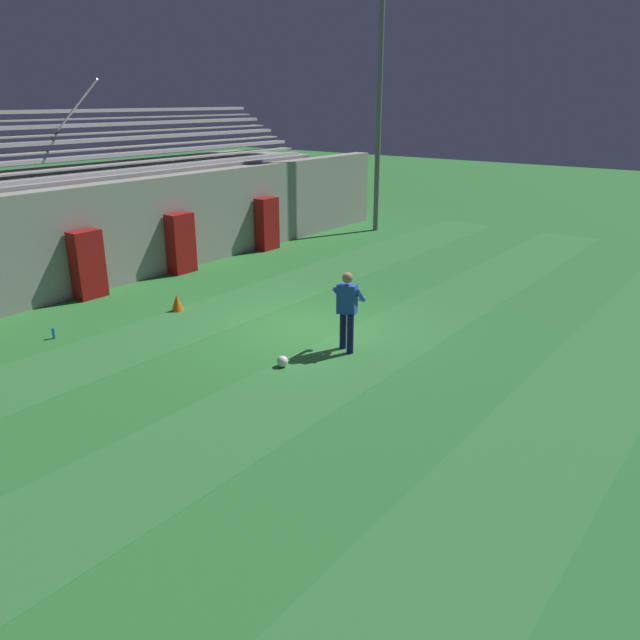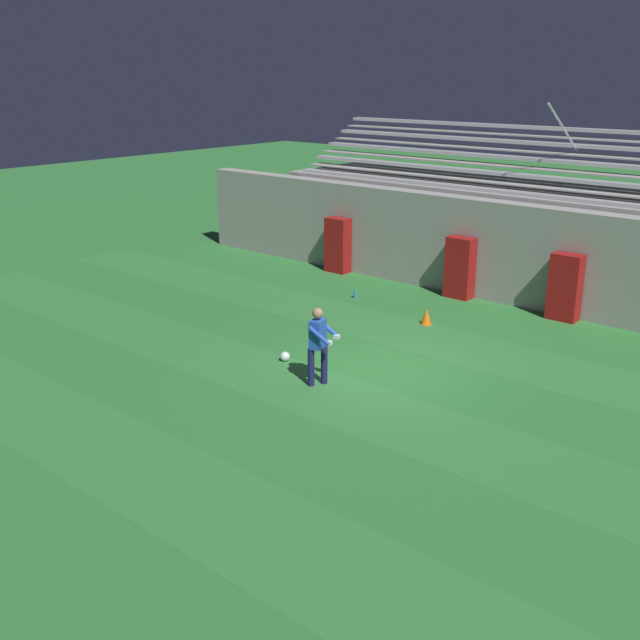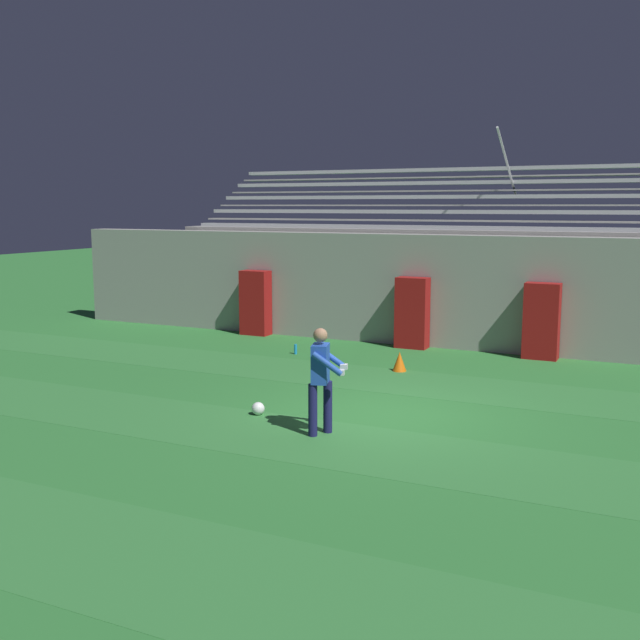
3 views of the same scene
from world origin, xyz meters
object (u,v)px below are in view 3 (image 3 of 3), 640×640
object	(u,v)px
padding_pillar_gate_right	(542,321)
water_bottle	(296,349)
padding_pillar_gate_left	(412,313)
soccer_ball	(258,409)
goalkeeper	(321,374)
traffic_cone	(399,362)
padding_pillar_far_left	(256,303)

from	to	relation	value
padding_pillar_gate_right	water_bottle	size ratio (longest dim) A/B	7.35
padding_pillar_gate_left	soccer_ball	world-z (taller)	padding_pillar_gate_left
padding_pillar_gate_left	padding_pillar_gate_right	world-z (taller)	same
padding_pillar_gate_left	goalkeeper	xyz separation A→B (m)	(1.03, -7.42, 0.07)
goalkeeper	traffic_cone	bearing A→B (deg)	94.92
water_bottle	padding_pillar_gate_left	bearing A→B (deg)	41.22
soccer_ball	water_bottle	distance (m)	5.27
padding_pillar_far_left	soccer_ball	bearing A→B (deg)	-59.39
padding_pillar_gate_left	traffic_cone	distance (m)	2.81
padding_pillar_gate_left	padding_pillar_gate_right	xyz separation A→B (m)	(3.12, 0.00, 0.00)
padding_pillar_gate_left	water_bottle	size ratio (longest dim) A/B	7.35
padding_pillar_gate_left	goalkeeper	bearing A→B (deg)	-82.10
padding_pillar_far_left	water_bottle	distance (m)	3.08
padding_pillar_gate_left	traffic_cone	xyz separation A→B (m)	(0.62, -2.66, -0.67)
padding_pillar_far_left	soccer_ball	xyz separation A→B (m)	(4.09, -6.90, -0.77)
padding_pillar_gate_left	padding_pillar_far_left	xyz separation A→B (m)	(-4.49, 0.00, 0.00)
water_bottle	padding_pillar_far_left	bearing A→B (deg)	138.77
soccer_ball	padding_pillar_gate_right	bearing A→B (deg)	62.94
goalkeeper	traffic_cone	xyz separation A→B (m)	(-0.41, 4.77, -0.74)
padding_pillar_gate_left	goalkeeper	size ratio (longest dim) A/B	1.06
padding_pillar_gate_left	water_bottle	distance (m)	3.08
goalkeeper	soccer_ball	xyz separation A→B (m)	(-1.44, 0.52, -0.84)
soccer_ball	goalkeeper	bearing A→B (deg)	-19.92
padding_pillar_far_left	goalkeeper	xyz separation A→B (m)	(5.52, -7.42, 0.07)
padding_pillar_far_left	goalkeeper	bearing A→B (deg)	-53.37
soccer_ball	traffic_cone	distance (m)	4.37
padding_pillar_gate_left	padding_pillar_far_left	world-z (taller)	same
traffic_cone	water_bottle	size ratio (longest dim) A/B	1.75
padding_pillar_far_left	padding_pillar_gate_right	bearing A→B (deg)	0.00
padding_pillar_gate_right	goalkeeper	world-z (taller)	padding_pillar_gate_right
padding_pillar_gate_right	padding_pillar_far_left	xyz separation A→B (m)	(-7.61, 0.00, 0.00)
padding_pillar_gate_right	goalkeeper	size ratio (longest dim) A/B	1.06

